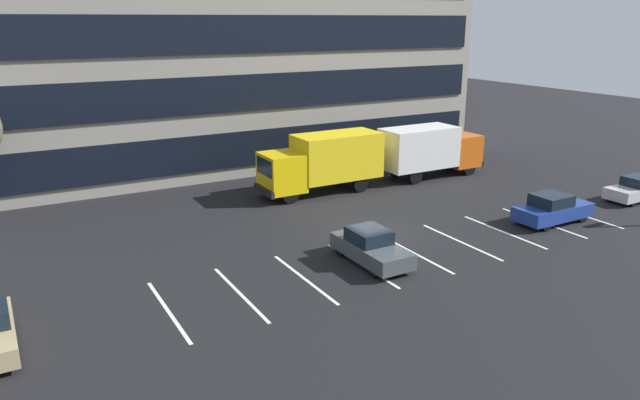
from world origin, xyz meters
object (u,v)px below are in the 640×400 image
Objects in this scene: box_truck_orange at (430,149)px; box_truck_yellow_all at (323,161)px; sedan_silver at (637,189)px; sedan_charcoal at (371,247)px; sedan_navy at (552,209)px.

box_truck_orange is 0.96× the size of box_truck_yellow_all.
box_truck_yellow_all reaches higher than sedan_silver.
sedan_silver is at bearing -55.35° from box_truck_orange.
sedan_silver is at bearing -34.72° from box_truck_yellow_all.
box_truck_orange is 12.39m from sedan_silver.
box_truck_yellow_all is 11.09m from sedan_charcoal.
sedan_navy reaches higher than sedan_charcoal.
box_truck_orange reaches higher than sedan_navy.
sedan_navy is 1.10× the size of sedan_silver.
sedan_charcoal reaches higher than sedan_silver.
sedan_charcoal is at bearing 178.64° from sedan_navy.
sedan_silver is 18.62m from sedan_charcoal.
box_truck_yellow_all is at bearing 145.28° from sedan_silver.
sedan_navy reaches higher than sedan_silver.
box_truck_yellow_all is 1.96× the size of sedan_silver.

